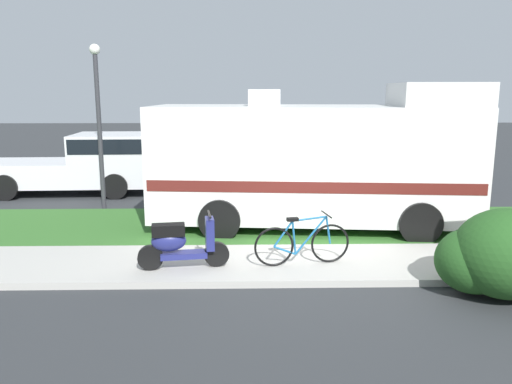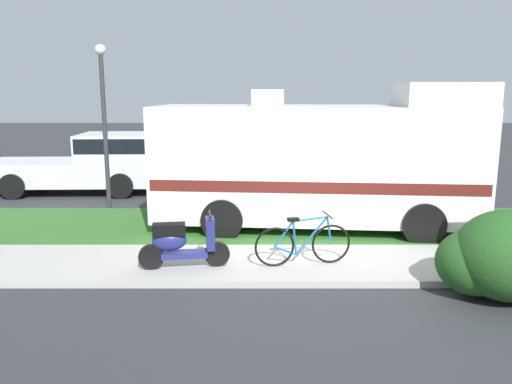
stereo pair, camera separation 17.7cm
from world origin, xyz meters
TOP-DOWN VIEW (x-y plane):
  - ground_plane at (0.00, 0.00)m, footprint 80.00×80.00m
  - sidewalk at (0.00, -1.20)m, footprint 24.00×2.00m
  - grass_strip at (0.00, 1.50)m, footprint 24.00×3.40m
  - motorhome_rv at (0.55, 1.45)m, footprint 7.36×2.94m
  - scooter at (-2.22, -1.54)m, footprint 1.58×0.54m
  - bicycle at (-0.08, -1.38)m, footprint 1.72×0.52m
  - pickup_truck_near at (-5.99, 5.72)m, footprint 5.33×2.23m
  - pickup_truck_far at (3.05, 8.69)m, footprint 5.35×2.48m
  - bush_by_porch at (2.86, -2.68)m, footprint 1.95×1.46m
  - bottle_green at (3.46, -1.45)m, footprint 0.07×0.07m
  - street_lamp_post at (-4.94, 3.60)m, footprint 0.28×0.28m

SIDE VIEW (x-z plane):
  - ground_plane at x=0.00m, z-range 0.00..0.00m
  - grass_strip at x=0.00m, z-range 0.00..0.08m
  - sidewalk at x=0.00m, z-range 0.00..0.12m
  - bottle_green at x=3.46m, z-range 0.10..0.38m
  - bicycle at x=-0.08m, z-range 0.06..0.97m
  - scooter at x=-2.22m, z-range 0.09..1.06m
  - bush_by_porch at x=2.86m, z-range -0.04..1.34m
  - pickup_truck_far at x=3.05m, z-range 0.07..1.77m
  - pickup_truck_near at x=-5.99m, z-range 0.06..1.90m
  - motorhome_rv at x=0.55m, z-range -0.08..3.24m
  - street_lamp_post at x=-4.94m, z-range 0.46..4.79m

